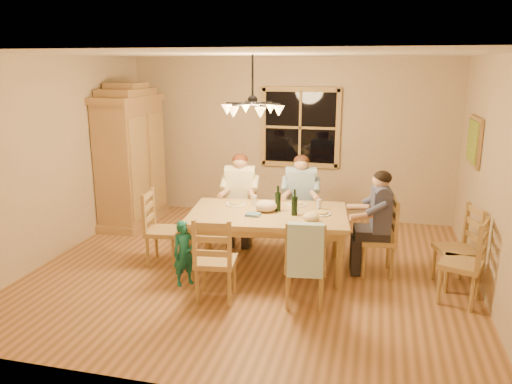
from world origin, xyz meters
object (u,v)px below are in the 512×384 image
(chair_far_right, at_px, (300,225))
(chair_spare_front, at_px, (460,277))
(armoire, at_px, (131,160))
(child, at_px, (184,253))
(adult_woman, at_px, (240,187))
(chair_near_right, at_px, (305,278))
(chair_far_left, at_px, (240,222))
(chair_spare_back, at_px, (454,262))
(wine_bottle_a, at_px, (278,198))
(wine_bottle_b, at_px, (295,202))
(chandelier, at_px, (253,108))
(dining_table, at_px, (268,220))
(adult_plaid_man, at_px, (301,189))
(adult_slate_man, at_px, (379,210))
(chair_near_left, at_px, (216,274))
(chair_end_right, at_px, (377,251))
(chair_end_left, at_px, (164,242))

(chair_far_right, xyz_separation_m, chair_spare_front, (2.01, -1.40, 0.00))
(armoire, distance_m, child, 2.80)
(adult_woman, bearing_deg, chair_near_right, 117.90)
(armoire, distance_m, chair_far_left, 2.18)
(adult_woman, bearing_deg, chair_spare_back, 156.21)
(wine_bottle_a, height_order, wine_bottle_b, same)
(chair_near_right, relative_size, child, 1.24)
(chair_far_right, distance_m, chair_spare_back, 2.23)
(chandelier, relative_size, dining_table, 0.36)
(chandelier, bearing_deg, dining_table, 29.21)
(chair_far_left, relative_size, chair_far_right, 1.00)
(armoire, distance_m, wine_bottle_a, 3.00)
(chair_far_right, height_order, adult_woman, adult_woman)
(chair_far_right, bearing_deg, wine_bottle_a, 72.76)
(armoire, distance_m, dining_table, 2.97)
(adult_plaid_man, height_order, adult_slate_man, same)
(adult_plaid_man, bearing_deg, chair_spare_back, 147.02)
(adult_plaid_man, distance_m, wine_bottle_a, 0.91)
(chair_far_right, xyz_separation_m, adult_slate_man, (1.10, -0.81, 0.54))
(dining_table, xyz_separation_m, chair_near_right, (0.61, -0.87, -0.36))
(chair_near_left, bearing_deg, armoire, 125.97)
(chair_near_right, distance_m, chair_end_right, 1.29)
(wine_bottle_a, xyz_separation_m, wine_bottle_b, (0.24, -0.13, 0.00))
(wine_bottle_b, xyz_separation_m, chair_spare_back, (1.93, 0.05, -0.62))
(wine_bottle_b, bearing_deg, adult_plaid_man, 94.38)
(armoire, bearing_deg, chair_spare_front, -20.27)
(wine_bottle_a, bearing_deg, dining_table, -140.40)
(adult_plaid_man, bearing_deg, chandelier, 60.56)
(chair_end_left, bearing_deg, chair_spare_front, 78.92)
(chandelier, xyz_separation_m, armoire, (-2.42, 1.47, -1.02))
(chair_near_left, xyz_separation_m, adult_plaid_man, (0.64, 1.97, 0.54))
(chair_far_left, height_order, wine_bottle_a, wine_bottle_a)
(chair_near_right, distance_m, adult_plaid_man, 1.96)
(chair_end_left, distance_m, adult_woman, 1.40)
(dining_table, distance_m, chair_spare_front, 2.34)
(chair_spare_front, xyz_separation_m, chair_spare_back, (0.00, 0.43, 0.00))
(dining_table, relative_size, chair_far_left, 2.15)
(dining_table, distance_m, adult_plaid_man, 1.03)
(chandelier, bearing_deg, chair_end_left, -176.46)
(adult_slate_man, bearing_deg, chair_far_left, 63.43)
(child, bearing_deg, chair_far_left, 36.34)
(adult_plaid_man, height_order, wine_bottle_a, adult_plaid_man)
(adult_woman, bearing_deg, dining_table, 117.90)
(wine_bottle_a, relative_size, chair_spare_front, 0.33)
(armoire, distance_m, adult_woman, 2.06)
(dining_table, distance_m, child, 1.15)
(chair_end_left, relative_size, wine_bottle_b, 3.00)
(chair_far_left, distance_m, chair_near_left, 1.88)
(chair_far_right, distance_m, chair_near_right, 1.88)
(chandelier, relative_size, chair_far_right, 0.78)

